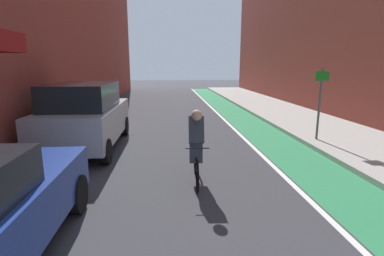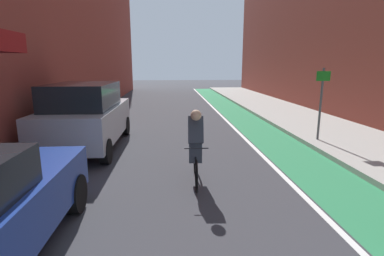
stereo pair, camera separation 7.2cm
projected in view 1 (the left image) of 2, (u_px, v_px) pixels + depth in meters
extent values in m
plane|color=#38383D|center=(178.00, 126.00, 12.29)|extent=(77.12, 77.12, 0.00)
cube|color=#2D8451|center=(239.00, 117.00, 14.50)|extent=(1.60, 35.06, 0.00)
cube|color=white|center=(221.00, 117.00, 14.42)|extent=(0.12, 35.06, 0.00)
cube|color=#A8A59E|center=(289.00, 115.00, 14.69)|extent=(3.46, 35.06, 0.14)
cylinder|color=black|center=(77.00, 194.00, 5.02)|extent=(0.22, 0.66, 0.66)
cube|color=#9EA0A8|center=(86.00, 122.00, 8.92)|extent=(1.96, 4.34, 0.95)
cube|color=black|center=(82.00, 96.00, 8.54)|extent=(1.71, 2.61, 0.75)
cylinder|color=black|center=(75.00, 127.00, 10.52)|extent=(0.23, 0.66, 0.66)
cylinder|color=black|center=(124.00, 126.00, 10.65)|extent=(0.23, 0.66, 0.66)
cylinder|color=black|center=(34.00, 153.00, 7.38)|extent=(0.23, 0.66, 0.66)
cylinder|color=black|center=(106.00, 152.00, 7.51)|extent=(0.23, 0.66, 0.66)
torus|color=black|center=(197.00, 176.00, 5.86)|extent=(0.07, 0.66, 0.66)
torus|color=black|center=(195.00, 159.00, 6.89)|extent=(0.07, 0.66, 0.66)
cylinder|color=black|center=(196.00, 157.00, 6.33)|extent=(0.09, 0.96, 0.33)
cylinder|color=black|center=(196.00, 151.00, 6.49)|extent=(0.04, 0.12, 0.55)
cylinder|color=black|center=(197.00, 148.00, 5.82)|extent=(0.48, 0.05, 0.02)
cube|color=#333842|center=(196.00, 149.00, 6.40)|extent=(0.29, 0.25, 0.56)
cube|color=#333842|center=(196.00, 130.00, 6.17)|extent=(0.34, 0.41, 0.60)
sphere|color=tan|center=(197.00, 115.00, 5.95)|extent=(0.22, 0.22, 0.22)
cylinder|color=#4C4C51|center=(319.00, 104.00, 9.33)|extent=(0.07, 0.07, 2.27)
cube|color=#19721E|center=(322.00, 76.00, 9.13)|extent=(0.44, 0.03, 0.30)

